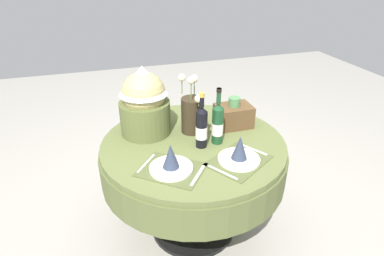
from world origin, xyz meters
TOP-DOWN VIEW (x-y plane):
  - ground at (0.00, 0.00)m, footprint 8.00×8.00m
  - dining_table at (0.00, 0.00)m, footprint 1.18×1.18m
  - place_setting_left at (-0.21, -0.26)m, footprint 0.43×0.42m
  - place_setting_right at (0.18, -0.29)m, footprint 0.43×0.40m
  - flower_vase at (0.03, 0.13)m, footprint 0.14×0.27m
  - wine_bottle_left at (0.14, -0.05)m, footprint 0.07×0.07m
  - wine_bottle_centre at (0.03, -0.07)m, footprint 0.07×0.07m
  - gift_tub_back_left at (-0.26, 0.21)m, footprint 0.32×0.32m
  - woven_basket_side_right at (0.32, 0.12)m, footprint 0.24×0.18m

SIDE VIEW (x-z plane):
  - ground at x=0.00m, z-range 0.00..0.00m
  - dining_table at x=0.00m, z-range 0.21..0.94m
  - place_setting_left at x=-0.21m, z-range 0.69..0.85m
  - place_setting_right at x=0.18m, z-range 0.69..0.85m
  - woven_basket_side_right at x=0.32m, z-range 0.70..0.91m
  - wine_bottle_centre at x=0.03m, z-range 0.68..1.03m
  - wine_bottle_left at x=0.14m, z-range 0.68..1.04m
  - flower_vase at x=0.03m, z-range 0.67..1.06m
  - gift_tub_back_left at x=-0.26m, z-range 0.73..1.19m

